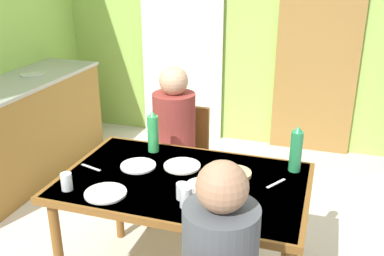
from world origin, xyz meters
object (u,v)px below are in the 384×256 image
(serving_bowl_center, at_px, (241,211))
(water_bottle_green_near, at_px, (296,150))
(dining_table, at_px, (184,191))
(person_far_diner, at_px, (174,128))
(kitchen_counter, at_px, (19,131))
(water_bottle_green_far, at_px, (153,132))
(chair_far_diner, at_px, (180,157))

(serving_bowl_center, bearing_deg, water_bottle_green_near, 70.89)
(dining_table, height_order, person_far_diner, person_far_diner)
(kitchen_counter, bearing_deg, serving_bowl_center, -28.21)
(person_far_diner, bearing_deg, serving_bowl_center, 126.23)
(kitchen_counter, distance_m, water_bottle_green_far, 1.75)
(serving_bowl_center, bearing_deg, person_far_diner, 126.23)
(dining_table, bearing_deg, person_far_diner, 114.53)
(dining_table, bearing_deg, water_bottle_green_far, 135.34)
(person_far_diner, xyz_separation_m, water_bottle_green_near, (0.87, -0.35, 0.10))
(water_bottle_green_near, height_order, water_bottle_green_far, water_bottle_green_near)
(chair_far_diner, bearing_deg, water_bottle_green_near, 150.76)
(chair_far_diner, relative_size, water_bottle_green_far, 3.23)
(serving_bowl_center, bearing_deg, kitchen_counter, 151.79)
(dining_table, height_order, water_bottle_green_near, water_bottle_green_near)
(chair_far_diner, relative_size, water_bottle_green_near, 3.16)
(chair_far_diner, relative_size, person_far_diner, 1.13)
(water_bottle_green_far, bearing_deg, serving_bowl_center, -39.98)
(dining_table, relative_size, water_bottle_green_near, 4.98)
(kitchen_counter, relative_size, serving_bowl_center, 11.10)
(dining_table, bearing_deg, chair_far_diner, 110.65)
(person_far_diner, relative_size, water_bottle_green_near, 2.80)
(chair_far_diner, bearing_deg, kitchen_counter, -5.54)
(dining_table, relative_size, serving_bowl_center, 8.06)
(water_bottle_green_near, height_order, serving_bowl_center, water_bottle_green_near)
(water_bottle_green_near, bearing_deg, water_bottle_green_far, 179.70)
(person_far_diner, height_order, water_bottle_green_near, person_far_diner)
(person_far_diner, xyz_separation_m, serving_bowl_center, (0.67, -0.92, -0.00))
(kitchen_counter, relative_size, dining_table, 1.38)
(person_far_diner, xyz_separation_m, water_bottle_green_far, (-0.01, -0.35, 0.10))
(dining_table, height_order, serving_bowl_center, serving_bowl_center)
(serving_bowl_center, bearing_deg, water_bottle_green_far, 140.02)
(kitchen_counter, bearing_deg, water_bottle_green_near, -14.65)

